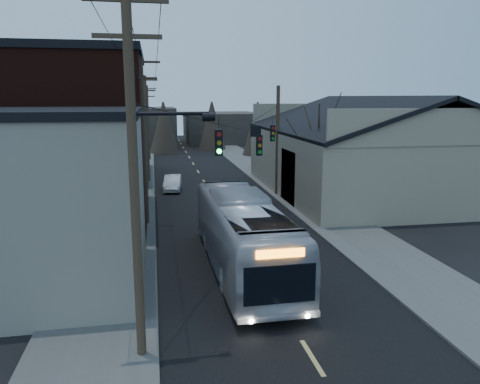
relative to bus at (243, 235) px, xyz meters
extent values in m
cube|color=black|center=(0.66, 20.51, -1.64)|extent=(9.00, 110.00, 0.02)
cube|color=#474744|center=(-5.84, 20.51, -1.59)|extent=(4.00, 110.00, 0.12)
cube|color=#474744|center=(7.16, 20.51, -1.59)|extent=(4.00, 110.00, 0.12)
cube|color=gray|center=(-8.34, -0.49, 1.85)|extent=(8.00, 8.00, 7.00)
cube|color=black|center=(-9.34, 10.51, 3.35)|extent=(10.00, 12.00, 10.00)
cube|color=#2D2924|center=(-8.84, 26.51, 1.85)|extent=(9.00, 14.00, 7.00)
cube|color=gray|center=(13.66, 15.51, 0.85)|extent=(16.00, 20.00, 5.00)
cube|color=black|center=(9.66, 15.51, 4.65)|extent=(8.16, 20.60, 2.86)
cube|color=black|center=(17.66, 15.51, 4.65)|extent=(8.16, 20.60, 2.86)
cube|color=#2D2924|center=(-5.34, 55.51, 1.35)|extent=(10.00, 12.00, 6.00)
cube|color=#2D2924|center=(7.66, 60.51, 0.85)|extent=(12.00, 14.00, 5.00)
cone|color=black|center=(7.16, 10.51, 1.95)|extent=(0.40, 0.40, 7.20)
cylinder|color=#382B1E|center=(-4.34, -6.49, 3.60)|extent=(0.28, 0.28, 10.50)
cube|color=#382B1E|center=(-4.34, -6.49, 8.45)|extent=(2.20, 0.12, 0.12)
cylinder|color=#382B1E|center=(-4.34, 8.51, 3.35)|extent=(0.28, 0.28, 10.00)
cube|color=#382B1E|center=(-4.34, 8.51, 7.95)|extent=(2.20, 0.12, 0.12)
cylinder|color=#382B1E|center=(-4.34, 23.51, 3.10)|extent=(0.28, 0.28, 9.50)
cube|color=#382B1E|center=(-4.34, 23.51, 7.45)|extent=(2.20, 0.12, 0.12)
cylinder|color=#382B1E|center=(-4.34, 38.51, 2.85)|extent=(0.28, 0.28, 9.00)
cube|color=#382B1E|center=(-4.34, 38.51, 6.95)|extent=(2.20, 0.12, 0.12)
cylinder|color=#382B1E|center=(5.66, 15.51, 2.60)|extent=(0.28, 0.28, 8.50)
cube|color=black|center=(-1.34, -1.99, 4.30)|extent=(0.28, 0.20, 1.00)
cube|color=black|center=(1.26, 2.51, 3.70)|extent=(0.28, 0.20, 1.00)
cube|color=black|center=(3.46, 8.51, 3.80)|extent=(0.28, 0.20, 1.00)
imported|color=#AAADB6|center=(0.00, 0.00, 0.00)|extent=(2.93, 11.92, 3.31)
imported|color=#B5B8BD|center=(-2.34, 18.96, -1.02)|extent=(1.73, 3.97, 1.27)
camera|label=1|loc=(-3.76, -19.57, 6.00)|focal=35.00mm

